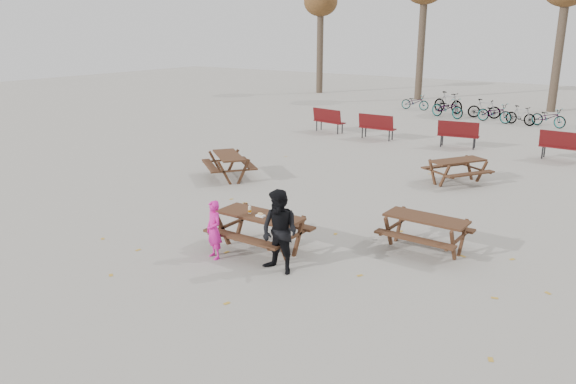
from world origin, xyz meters
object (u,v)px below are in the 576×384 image
Objects in this scene: food_tray at (261,216)px; picnic_table_north at (229,166)px; picnic_table_east at (425,234)px; soda_bottle at (250,210)px; main_picnic_table at (260,223)px; adult at (280,232)px; child at (214,230)px; picnic_table_far at (457,172)px.

food_tray reaches higher than picnic_table_north.
soda_bottle is at bearing -144.86° from picnic_table_east.
picnic_table_north is at bearing 136.76° from main_picnic_table.
food_tray is (0.10, -0.11, 0.21)m from main_picnic_table.
picnic_table_east is (2.97, 2.00, -0.49)m from soda_bottle.
picnic_table_north is at bearing 141.71° from adult.
child is at bearing -129.40° from food_tray.
child is at bearing -163.05° from picnic_table_far.
soda_bottle is (-0.19, -0.09, 0.26)m from main_picnic_table.
picnic_table_far is (1.61, 7.36, -0.24)m from main_picnic_table.
main_picnic_table is 5.83m from picnic_table_north.
soda_bottle is 0.10× the size of picnic_table_north.
food_tray is 0.11× the size of adult.
child reaches higher than food_tray.
picnic_table_east is (2.67, 2.03, -0.44)m from food_tray.
picnic_table_far is at bearing 103.25° from picnic_table_east.
picnic_table_far is at bearing 78.62° from food_tray.
food_tray is 1.06× the size of soda_bottle.
soda_bottle is 0.85m from child.
adult is at bearing -4.20° from picnic_table_north.
picnic_table_north is (-3.75, 4.83, -0.22)m from child.
soda_bottle reaches higher than food_tray.
main_picnic_table is at bearing -160.99° from picnic_table_far.
picnic_table_north is at bearing 136.67° from food_tray.
adult is at bearing -32.13° from food_tray.
picnic_table_north reaches higher than picnic_table_far.
soda_bottle is 3.61m from picnic_table_east.
picnic_table_far is at bearing 77.68° from main_picnic_table.
child is (-0.30, -0.75, -0.26)m from soda_bottle.
picnic_table_east reaches higher than picnic_table_far.
main_picnic_table reaches higher than picnic_table_east.
main_picnic_table is 0.26m from food_tray.
picnic_table_north is (-4.35, 4.10, -0.43)m from food_tray.
picnic_table_north is 6.75m from picnic_table_far.
soda_bottle is 0.11× the size of adult.
picnic_table_east is at bearing 33.99° from soda_bottle.
picnic_table_east is (3.27, 2.76, -0.23)m from child.
food_tray is 0.11× the size of picnic_table_far.
soda_bottle is at bearing -156.09° from main_picnic_table.
food_tray is 3.38m from picnic_table_east.
child is at bearing -111.85° from soda_bottle.
food_tray is 7.63m from picnic_table_far.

